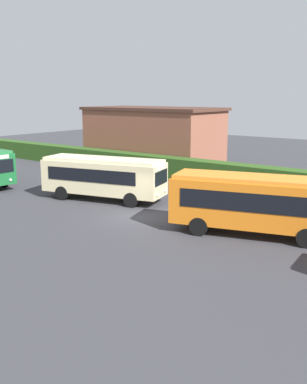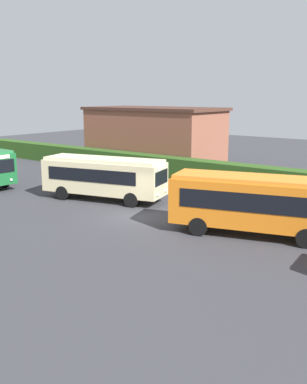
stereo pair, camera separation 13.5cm
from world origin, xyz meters
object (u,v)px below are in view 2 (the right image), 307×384
object	(u,v)px
bus_orange	(255,202)
person_center	(307,207)
person_left	(146,185)
bus_cream	(104,176)

from	to	relation	value
bus_orange	person_center	world-z (taller)	bus_orange
bus_orange	person_left	bearing A→B (deg)	145.14
bus_cream	person_center	distance (m)	13.69
person_left	person_center	distance (m)	11.51
bus_orange	person_left	world-z (taller)	bus_orange
person_left	bus_cream	bearing A→B (deg)	112.83
bus_cream	person_left	distance (m)	3.09
bus_cream	person_center	xyz separation A→B (m)	(13.38, 2.79, -0.71)
bus_orange	person_center	xyz separation A→B (m)	(1.49, 3.73, -0.80)
bus_cream	bus_orange	xyz separation A→B (m)	(11.89, -0.94, 0.09)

